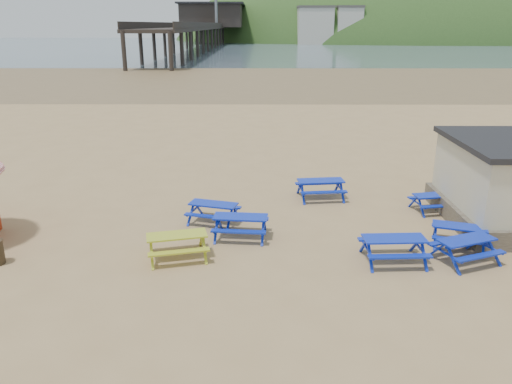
{
  "coord_description": "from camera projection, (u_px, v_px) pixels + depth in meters",
  "views": [
    {
      "loc": [
        -0.3,
        -16.57,
        7.09
      ],
      "look_at": [
        -0.41,
        1.5,
        1.0
      ],
      "focal_mm": 35.0,
      "sensor_mm": 36.0,
      "label": 1
    }
  ],
  "objects": [
    {
      "name": "picnic_table_blue_c",
      "position": [
        434.0,
        203.0,
        19.83
      ],
      "size": [
        1.88,
        1.62,
        0.7
      ],
      "rotation": [
        0.0,
        0.0,
        0.18
      ],
      "color": "#183BB8",
      "rests_on": "ground"
    },
    {
      "name": "picnic_table_blue_f",
      "position": [
        393.0,
        250.0,
        15.59
      ],
      "size": [
        2.0,
        1.64,
        0.81
      ],
      "rotation": [
        0.0,
        0.0,
        0.05
      ],
      "color": "#183BB8",
      "rests_on": "ground"
    },
    {
      "name": "picnic_table_yellow",
      "position": [
        177.0,
        246.0,
        15.87
      ],
      "size": [
        2.19,
        1.92,
        0.79
      ],
      "rotation": [
        0.0,
        0.0,
        0.24
      ],
      "color": "#A9C020",
      "rests_on": "ground"
    },
    {
      "name": "picnic_table_blue_e",
      "position": [
        465.0,
        250.0,
        15.6
      ],
      "size": [
        2.24,
        2.04,
        0.77
      ],
      "rotation": [
        0.0,
        0.0,
        0.38
      ],
      "color": "#183BB8",
      "rests_on": "ground"
    },
    {
      "name": "picnic_table_blue_b",
      "position": [
        320.0,
        189.0,
        21.28
      ],
      "size": [
        2.11,
        1.77,
        0.81
      ],
      "rotation": [
        0.0,
        0.0,
        0.11
      ],
      "color": "#183BB8",
      "rests_on": "ground"
    },
    {
      "name": "picnic_table_blue_a",
      "position": [
        213.0,
        213.0,
        18.73
      ],
      "size": [
        2.11,
        1.87,
        0.75
      ],
      "rotation": [
        0.0,
        0.0,
        -0.28
      ],
      "color": "#183BB8",
      "rests_on": "ground"
    },
    {
      "name": "ground",
      "position": [
        267.0,
        232.0,
        17.96
      ],
      "size": [
        400.0,
        400.0,
        0.0
      ],
      "primitive_type": "plane",
      "color": "tan",
      "rests_on": "ground"
    },
    {
      "name": "sea",
      "position": [
        260.0,
        45.0,
        179.04
      ],
      "size": [
        400.0,
        400.0,
        0.0
      ],
      "primitive_type": "plane",
      "color": "#4C5F6D",
      "rests_on": "ground"
    },
    {
      "name": "headland_town",
      "position": [
        448.0,
        62.0,
        238.23
      ],
      "size": [
        264.0,
        144.0,
        108.0
      ],
      "color": "#2D4C1E",
      "rests_on": "ground"
    },
    {
      "name": "picnic_table_blue_g",
      "position": [
        459.0,
        236.0,
        16.72
      ],
      "size": [
        2.06,
        1.85,
        0.72
      ],
      "rotation": [
        0.0,
        0.0,
        -0.32
      ],
      "color": "#183BB8",
      "rests_on": "ground"
    },
    {
      "name": "wet_sand",
      "position": [
        261.0,
        77.0,
        70.08
      ],
      "size": [
        400.0,
        400.0,
        0.0
      ],
      "primitive_type": "plane",
      "color": "olive",
      "rests_on": "ground"
    },
    {
      "name": "picnic_table_blue_d",
      "position": [
        241.0,
        226.0,
        17.4
      ],
      "size": [
        1.99,
        1.66,
        0.78
      ],
      "rotation": [
        0.0,
        0.0,
        -0.09
      ],
      "color": "#183BB8",
      "rests_on": "ground"
    },
    {
      "name": "pier",
      "position": [
        212.0,
        29.0,
        185.2
      ],
      "size": [
        24.0,
        220.0,
        39.29
      ],
      "color": "black",
      "rests_on": "ground"
    }
  ]
}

